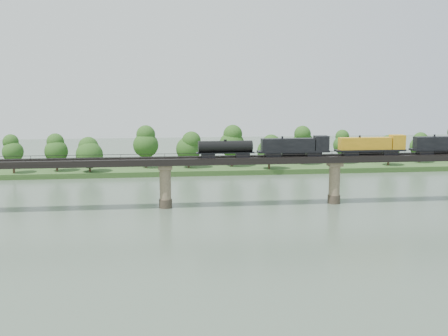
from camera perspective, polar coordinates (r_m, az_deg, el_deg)
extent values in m
plane|color=#3C4D3D|center=(101.01, -5.58, -7.73)|extent=(400.00, 400.00, 0.00)
cube|color=#29491D|center=(184.02, -6.32, -0.07)|extent=(300.00, 24.00, 1.60)
cylinder|color=#473A2D|center=(129.86, -5.96, -3.60)|extent=(3.00, 3.00, 2.00)
cylinder|color=#8E7C5D|center=(128.99, -5.99, -1.65)|extent=(2.60, 2.60, 9.00)
cube|color=#8E7C5D|center=(128.34, -6.01, 0.11)|extent=(3.20, 3.20, 1.00)
cylinder|color=#473A2D|center=(136.56, 11.10, -3.12)|extent=(3.00, 3.00, 2.00)
cylinder|color=#8E7C5D|center=(135.73, 11.15, -1.25)|extent=(2.60, 2.60, 9.00)
cube|color=#8E7C5D|center=(135.12, 11.20, 0.42)|extent=(3.20, 3.20, 1.00)
cube|color=black|center=(128.16, -6.02, 0.66)|extent=(220.00, 5.00, 1.50)
cube|color=black|center=(127.31, -6.02, 0.99)|extent=(220.00, 0.12, 0.16)
cube|color=black|center=(128.80, -6.04, 1.07)|extent=(220.00, 0.12, 0.16)
cube|color=black|center=(125.59, -6.01, 1.17)|extent=(220.00, 0.10, 0.10)
cube|color=black|center=(130.35, -6.05, 1.44)|extent=(220.00, 0.10, 0.10)
cube|color=black|center=(125.64, -6.01, 1.01)|extent=(0.08, 0.08, 0.70)
cube|color=black|center=(130.40, -6.05, 1.28)|extent=(0.08, 0.08, 0.70)
cylinder|color=#382619|center=(180.03, -20.58, 0.06)|extent=(0.70, 0.70, 3.51)
sphere|color=#1C4313|center=(179.44, -20.66, 1.54)|extent=(6.31, 6.31, 6.31)
sphere|color=#1C4313|center=(179.13, -20.70, 2.47)|extent=(4.73, 4.73, 4.73)
cylinder|color=#382619|center=(180.05, -16.62, 0.23)|extent=(0.70, 0.70, 3.34)
sphere|color=#1C4313|center=(179.48, -16.68, 1.64)|extent=(7.18, 7.18, 7.18)
sphere|color=#1C4313|center=(179.18, -16.72, 2.52)|extent=(5.39, 5.39, 5.39)
cylinder|color=#382619|center=(176.02, -13.47, 0.08)|extent=(0.70, 0.70, 2.83)
sphere|color=#1C4313|center=(175.52, -13.51, 1.30)|extent=(8.26, 8.26, 8.26)
sphere|color=#1C4313|center=(175.25, -13.54, 2.06)|extent=(6.19, 6.19, 6.19)
cylinder|color=#382619|center=(181.33, -7.92, 0.66)|extent=(0.70, 0.70, 3.96)
sphere|color=#1C4313|center=(180.68, -7.95, 2.32)|extent=(8.07, 8.07, 8.07)
sphere|color=#1C4313|center=(180.36, -7.98, 3.36)|extent=(6.05, 6.05, 6.05)
cylinder|color=#382619|center=(180.16, -3.61, 0.56)|extent=(0.70, 0.70, 3.27)
sphere|color=#1C4313|center=(179.61, -3.62, 1.94)|extent=(8.03, 8.03, 8.03)
sphere|color=#1C4313|center=(179.31, -3.63, 2.80)|extent=(6.02, 6.02, 6.02)
cylinder|color=#382619|center=(182.66, 0.80, 0.79)|extent=(0.70, 0.70, 3.92)
sphere|color=#1C4313|center=(182.03, 0.80, 2.42)|extent=(8.29, 8.29, 8.29)
sphere|color=#1C4313|center=(181.71, 0.80, 3.45)|extent=(6.21, 6.21, 6.21)
cylinder|color=#382619|center=(177.78, 4.60, 0.41)|extent=(0.70, 0.70, 3.02)
sphere|color=#1C4313|center=(177.26, 4.61, 1.70)|extent=(7.74, 7.74, 7.74)
sphere|color=#1C4313|center=(176.97, 4.62, 2.51)|extent=(5.80, 5.80, 5.80)
cylinder|color=#382619|center=(189.15, 7.99, 0.96)|extent=(0.70, 0.70, 3.80)
sphere|color=#1C4313|center=(188.55, 8.03, 2.49)|extent=(7.47, 7.47, 7.47)
sphere|color=#1C4313|center=(188.25, 8.05, 3.44)|extent=(5.60, 5.60, 5.60)
cylinder|color=#382619|center=(193.39, 11.89, 0.96)|extent=(0.70, 0.70, 3.38)
sphere|color=#1C4313|center=(192.86, 11.93, 2.29)|extent=(6.23, 6.23, 6.23)
sphere|color=#1C4313|center=(192.58, 11.96, 3.12)|extent=(4.67, 4.67, 4.67)
cylinder|color=#382619|center=(193.02, 16.35, 0.69)|extent=(0.70, 0.70, 2.77)
sphere|color=#1C4313|center=(192.57, 16.39, 1.78)|extent=(7.04, 7.04, 7.04)
sphere|color=#1C4313|center=(192.32, 16.42, 2.47)|extent=(5.28, 5.28, 5.28)
cylinder|color=#382619|center=(203.24, 19.21, 0.97)|extent=(0.70, 0.70, 2.94)
sphere|color=#1C4313|center=(202.79, 19.26, 2.07)|extent=(6.73, 6.73, 6.73)
sphere|color=#1C4313|center=(202.55, 19.29, 2.76)|extent=(5.05, 5.05, 5.05)
cube|color=black|center=(143.38, 19.73, 1.54)|extent=(3.56, 2.13, 0.98)
cube|color=black|center=(145.58, 21.47, 1.80)|extent=(16.90, 2.67, 0.44)
cube|color=black|center=(144.78, 21.04, 2.44)|extent=(12.45, 2.40, 2.85)
cylinder|color=black|center=(145.63, 21.46, 1.61)|extent=(5.34, 1.25, 1.25)
cube|color=black|center=(139.59, 16.47, 1.52)|extent=(3.56, 2.13, 0.98)
cube|color=black|center=(135.98, 12.69, 1.48)|extent=(3.56, 2.13, 0.98)
cube|color=black|center=(137.64, 14.62, 1.76)|extent=(16.90, 2.67, 0.44)
cube|color=orange|center=(136.98, 14.12, 2.44)|extent=(12.45, 2.40, 2.85)
cube|color=orange|center=(140.04, 17.19, 2.55)|extent=(3.20, 2.67, 3.38)
cylinder|color=black|center=(137.70, 14.61, 1.55)|extent=(5.34, 1.25, 1.25)
cube|color=black|center=(133.24, 9.09, 1.44)|extent=(3.56, 2.13, 0.98)
cube|color=black|center=(130.86, 4.97, 1.39)|extent=(3.56, 2.13, 0.98)
cube|color=black|center=(131.89, 7.05, 1.68)|extent=(16.90, 2.67, 0.44)
cube|color=black|center=(131.38, 6.50, 2.39)|extent=(12.45, 2.40, 2.85)
cube|color=black|center=(133.46, 9.85, 2.53)|extent=(3.20, 2.67, 3.38)
cylinder|color=black|center=(131.95, 7.05, 1.47)|extent=(5.34, 1.25, 1.25)
cube|color=black|center=(129.56, 1.89, 1.34)|extent=(3.11, 1.96, 0.98)
cube|color=black|center=(128.56, -1.64, 1.29)|extent=(3.11, 1.96, 0.98)
cube|color=black|center=(128.93, 0.13, 1.57)|extent=(13.34, 2.13, 0.27)
cylinder|color=black|center=(128.76, 0.13, 2.20)|extent=(12.45, 2.67, 2.67)
cylinder|color=black|center=(128.61, 0.13, 2.83)|extent=(0.62, 0.62, 0.44)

